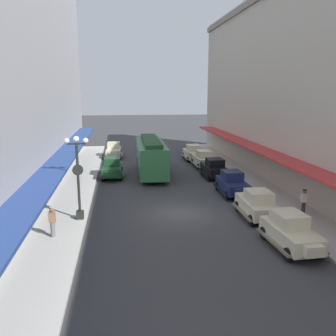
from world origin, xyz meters
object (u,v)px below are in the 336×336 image
Objects in this scene: parked_car_0 at (214,168)px; parked_car_6 at (193,152)px; parked_car_4 at (257,204)px; streetcar at (151,155)px; parked_car_1 at (114,150)px; fire_hydrant at (262,194)px; parked_car_5 at (203,159)px; lamp_post_with_clock at (78,174)px; parked_car_3 at (290,231)px; pedestrian_0 at (52,222)px; pedestrian_1 at (304,202)px; parked_car_7 at (232,183)px; parked_car_2 at (112,167)px.

parked_car_0 is 1.00× the size of parked_car_6.
streetcar is (-5.59, 13.21, 0.96)m from parked_car_4.
parked_car_1 and parked_car_6 have the same top height.
parked_car_0 reaches higher than fire_hydrant.
parked_car_1 is at bearing 119.12° from fire_hydrant.
parked_car_1 is (-9.37, 11.74, 0.00)m from parked_car_0.
parked_car_5 is 0.83× the size of lamp_post_with_clock.
parked_car_3 is 1.01× the size of parked_car_6.
pedestrian_0 is at bearing -96.95° from parked_car_1.
parked_car_3 is 24.54m from parked_car_6.
parked_car_3 reaches higher than pedestrian_1.
parked_car_6 is 14.57m from parked_car_7.
parked_car_1 is 1.00× the size of parked_car_2.
parked_car_4 is at bearing -90.64° from parked_car_5.
parked_car_5 and parked_car_6 have the same top height.
parked_car_1 is 24.62m from parked_car_4.
parked_car_3 is 4.62m from parked_car_4.
parked_car_2 is (-0.00, -10.37, 0.00)m from parked_car_1.
pedestrian_1 is at bearing 55.42° from parked_car_3.
parked_car_4 is 19.92m from parked_car_6.
parked_car_2 is at bearing 81.00° from lamp_post_with_clock.
lamp_post_with_clock reaches higher than parked_car_3.
parked_car_5 reaches higher than pedestrian_0.
parked_car_7 is at bearing 89.28° from parked_car_4.
lamp_post_with_clock reaches higher than parked_car_0.
parked_car_1 is at bearing 108.66° from parked_car_3.
parked_car_6 is (-0.10, 24.54, 0.00)m from parked_car_3.
parked_car_0 is at bearing 42.24° from lamp_post_with_clock.
parked_car_5 is at bearing -36.84° from parked_car_1.
fire_hydrant is at bearing -60.88° from parked_car_1.
parked_car_3 is (-0.10, -15.68, 0.00)m from parked_car_0.
streetcar is 5.87× the size of pedestrian_0.
lamp_post_with_clock is at bearing -158.21° from parked_car_7.
parked_car_7 is (0.07, 5.36, 0.00)m from parked_car_4.
parked_car_0 reaches higher than pedestrian_0.
parked_car_3 and parked_car_5 have the same top height.
parked_car_2 is at bearing 126.69° from parked_car_4.
parked_car_0 is 0.83× the size of lamp_post_with_clock.
parked_car_6 is at bearing 50.74° from streetcar.
parked_car_3 is 2.63× the size of pedestrian_0.
parked_car_0 is 17.88m from pedestrian_0.
parked_car_0 is 8.02m from fire_hydrant.
lamp_post_with_clock reaches higher than fire_hydrant.
parked_car_2 is 0.83× the size of lamp_post_with_clock.
fire_hydrant is at bearing 10.28° from lamp_post_with_clock.
parked_car_3 is 1.01× the size of parked_car_7.
streetcar is (3.68, 0.77, 0.96)m from parked_car_2.
streetcar reaches higher than parked_car_3.
parked_car_2 is 1.01× the size of parked_car_4.
parked_car_0 and parked_car_6 have the same top height.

